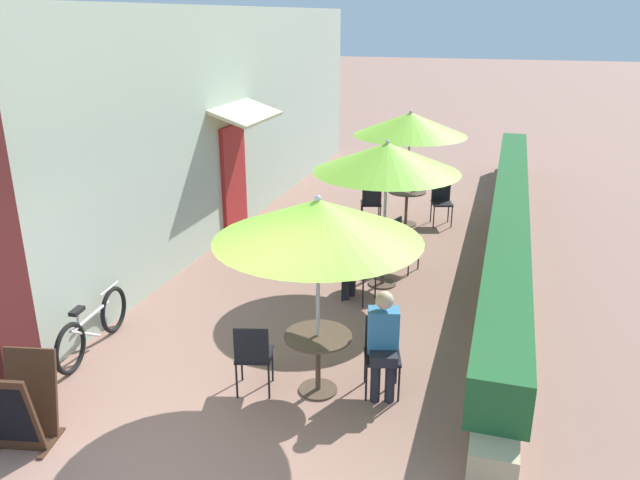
{
  "coord_description": "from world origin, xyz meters",
  "views": [
    {
      "loc": [
        2.6,
        -4.23,
        4.05
      ],
      "look_at": [
        0.15,
        3.82,
        1.0
      ],
      "focal_mm": 35.0,
      "sensor_mm": 36.0,
      "label": 1
    }
  ],
  "objects_px": {
    "patio_table_far": "(407,200)",
    "cafe_chair_far_left": "(371,201)",
    "seated_patron_near_right": "(383,340)",
    "patio_table_near": "(318,351)",
    "patio_umbrella_far": "(410,124)",
    "patio_umbrella_mid": "(387,158)",
    "menu_board": "(21,405)",
    "coffee_cup_mid": "(380,238)",
    "patio_umbrella_near": "(318,220)",
    "cafe_chair_mid_right": "(401,240)",
    "coffee_cup_far": "(414,189)",
    "patio_table_mid": "(383,254)",
    "bicycle_leaning": "(93,327)",
    "cafe_chair_far_right": "(441,199)",
    "cafe_chair_mid_left": "(364,269)",
    "cafe_chair_near_right": "(382,348)",
    "cafe_chair_near_left": "(253,353)",
    "seated_patron_mid_left": "(357,257)"
  },
  "relations": [
    {
      "from": "patio_table_far",
      "to": "cafe_chair_far_left",
      "type": "bearing_deg",
      "value": -157.45
    },
    {
      "from": "seated_patron_near_right",
      "to": "cafe_chair_far_left",
      "type": "distance_m",
      "value": 5.99
    },
    {
      "from": "patio_table_near",
      "to": "patio_umbrella_far",
      "type": "relative_size",
      "value": 0.33
    },
    {
      "from": "patio_umbrella_mid",
      "to": "menu_board",
      "type": "relative_size",
      "value": 2.53
    },
    {
      "from": "patio_table_far",
      "to": "coffee_cup_mid",
      "type": "bearing_deg",
      "value": -88.53
    },
    {
      "from": "seated_patron_near_right",
      "to": "patio_table_near",
      "type": "bearing_deg",
      "value": -2.82
    },
    {
      "from": "patio_umbrella_near",
      "to": "patio_umbrella_far",
      "type": "bearing_deg",
      "value": 90.41
    },
    {
      "from": "seated_patron_near_right",
      "to": "coffee_cup_mid",
      "type": "distance_m",
      "value": 3.12
    },
    {
      "from": "cafe_chair_mid_right",
      "to": "coffee_cup_far",
      "type": "height_order",
      "value": "cafe_chair_mid_right"
    },
    {
      "from": "patio_table_near",
      "to": "patio_table_mid",
      "type": "height_order",
      "value": "same"
    },
    {
      "from": "coffee_cup_far",
      "to": "patio_table_far",
      "type": "bearing_deg",
      "value": -172.99
    },
    {
      "from": "bicycle_leaning",
      "to": "menu_board",
      "type": "distance_m",
      "value": 1.84
    },
    {
      "from": "cafe_chair_mid_right",
      "to": "patio_umbrella_far",
      "type": "bearing_deg",
      "value": -154.83
    },
    {
      "from": "cafe_chair_far_left",
      "to": "menu_board",
      "type": "xyz_separation_m",
      "value": [
        -1.81,
        -7.7,
        -0.07
      ]
    },
    {
      "from": "patio_umbrella_near",
      "to": "cafe_chair_far_left",
      "type": "bearing_deg",
      "value": 96.81
    },
    {
      "from": "cafe_chair_mid_right",
      "to": "bicycle_leaning",
      "type": "height_order",
      "value": "cafe_chair_mid_right"
    },
    {
      "from": "patio_table_mid",
      "to": "seated_patron_near_right",
      "type": "bearing_deg",
      "value": -78.69
    },
    {
      "from": "patio_table_near",
      "to": "coffee_cup_mid",
      "type": "bearing_deg",
      "value": 89.39
    },
    {
      "from": "seated_patron_near_right",
      "to": "cafe_chair_far_right",
      "type": "relative_size",
      "value": 1.44
    },
    {
      "from": "cafe_chair_far_left",
      "to": "cafe_chair_mid_left",
      "type": "bearing_deg",
      "value": -95.77
    },
    {
      "from": "cafe_chair_near_right",
      "to": "cafe_chair_far_right",
      "type": "height_order",
      "value": "same"
    },
    {
      "from": "cafe_chair_near_left",
      "to": "patio_table_far",
      "type": "relative_size",
      "value": 1.15
    },
    {
      "from": "cafe_chair_mid_left",
      "to": "seated_patron_near_right",
      "type": "bearing_deg",
      "value": -143.85
    },
    {
      "from": "cafe_chair_mid_right",
      "to": "patio_umbrella_near",
      "type": "bearing_deg",
      "value": 14.29
    },
    {
      "from": "cafe_chair_near_right",
      "to": "coffee_cup_far",
      "type": "xyz_separation_m",
      "value": [
        -0.58,
        6.0,
        0.24
      ]
    },
    {
      "from": "seated_patron_near_right",
      "to": "menu_board",
      "type": "relative_size",
      "value": 1.36
    },
    {
      "from": "cafe_chair_mid_left",
      "to": "patio_umbrella_mid",
      "type": "bearing_deg",
      "value": 6.07
    },
    {
      "from": "cafe_chair_mid_left",
      "to": "menu_board",
      "type": "bearing_deg",
      "value": 167.43
    },
    {
      "from": "menu_board",
      "to": "patio_umbrella_near",
      "type": "bearing_deg",
      "value": 22.79
    },
    {
      "from": "seated_patron_near_right",
      "to": "menu_board",
      "type": "height_order",
      "value": "seated_patron_near_right"
    },
    {
      "from": "patio_table_mid",
      "to": "patio_table_far",
      "type": "xyz_separation_m",
      "value": [
        -0.15,
        3.09,
        0.0
      ]
    },
    {
      "from": "cafe_chair_mid_left",
      "to": "bicycle_leaning",
      "type": "xyz_separation_m",
      "value": [
        -2.95,
        -2.4,
        -0.18
      ]
    },
    {
      "from": "patio_umbrella_far",
      "to": "cafe_chair_far_left",
      "type": "relative_size",
      "value": 2.66
    },
    {
      "from": "patio_umbrella_near",
      "to": "cafe_chair_near_left",
      "type": "relative_size",
      "value": 2.66
    },
    {
      "from": "coffee_cup_far",
      "to": "menu_board",
      "type": "height_order",
      "value": "menu_board"
    },
    {
      "from": "cafe_chair_near_left",
      "to": "patio_umbrella_mid",
      "type": "height_order",
      "value": "patio_umbrella_mid"
    },
    {
      "from": "cafe_chair_near_left",
      "to": "bicycle_leaning",
      "type": "height_order",
      "value": "cafe_chair_near_left"
    },
    {
      "from": "cafe_chair_near_left",
      "to": "coffee_cup_far",
      "type": "relative_size",
      "value": 9.67
    },
    {
      "from": "cafe_chair_mid_left",
      "to": "cafe_chair_mid_right",
      "type": "xyz_separation_m",
      "value": [
        0.3,
        1.41,
        0.0
      ]
    },
    {
      "from": "cafe_chair_near_left",
      "to": "patio_umbrella_far",
      "type": "height_order",
      "value": "patio_umbrella_far"
    },
    {
      "from": "seated_patron_mid_left",
      "to": "coffee_cup_mid",
      "type": "xyz_separation_m",
      "value": [
        0.19,
        0.72,
        0.07
      ]
    },
    {
      "from": "patio_table_near",
      "to": "cafe_chair_mid_left",
      "type": "height_order",
      "value": "cafe_chair_mid_left"
    },
    {
      "from": "cafe_chair_far_right",
      "to": "patio_umbrella_near",
      "type": "bearing_deg",
      "value": 68.06
    },
    {
      "from": "seated_patron_near_right",
      "to": "cafe_chair_mid_right",
      "type": "relative_size",
      "value": 1.44
    },
    {
      "from": "patio_table_mid",
      "to": "patio_table_far",
      "type": "distance_m",
      "value": 3.09
    },
    {
      "from": "seated_patron_near_right",
      "to": "coffee_cup_far",
      "type": "distance_m",
      "value": 6.14
    },
    {
      "from": "cafe_chair_near_left",
      "to": "menu_board",
      "type": "distance_m",
      "value": 2.36
    },
    {
      "from": "patio_table_near",
      "to": "menu_board",
      "type": "xyz_separation_m",
      "value": [
        -2.52,
        -1.74,
        -0.06
      ]
    },
    {
      "from": "cafe_chair_far_left",
      "to": "coffee_cup_far",
      "type": "height_order",
      "value": "cafe_chair_far_left"
    },
    {
      "from": "patio_umbrella_mid",
      "to": "patio_table_far",
      "type": "relative_size",
      "value": 3.06
    }
  ]
}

